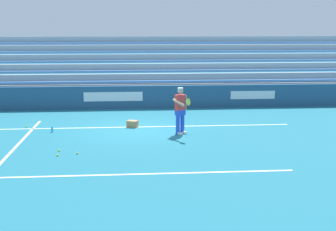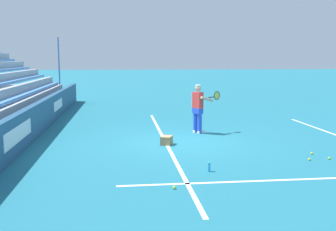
# 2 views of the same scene
# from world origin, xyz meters

# --- Properties ---
(ground_plane) EXTENTS (160.00, 160.00, 0.00)m
(ground_plane) POSITION_xyz_m (0.00, 0.00, 0.00)
(ground_plane) COLOR #1E6B7F
(court_baseline_white) EXTENTS (12.00, 0.10, 0.01)m
(court_baseline_white) POSITION_xyz_m (0.00, -0.50, 0.00)
(court_baseline_white) COLOR white
(court_baseline_white) RESTS_ON ground
(back_wall_sponsor_board) EXTENTS (25.39, 0.25, 1.10)m
(back_wall_sponsor_board) POSITION_xyz_m (-0.01, -4.78, 0.55)
(back_wall_sponsor_board) COLOR navy
(back_wall_sponsor_board) RESTS_ON ground
(tennis_player) EXTENTS (0.59, 1.06, 1.71)m
(tennis_player) POSITION_xyz_m (-1.50, 0.83, 0.89)
(tennis_player) COLOR blue
(tennis_player) RESTS_ON ground
(ball_box_cardboard) EXTENTS (0.48, 0.43, 0.26)m
(ball_box_cardboard) POSITION_xyz_m (0.25, -0.50, 0.13)
(ball_box_cardboard) COLOR #A87F51
(ball_box_cardboard) RESTS_ON ground
(tennis_ball_far_right) EXTENTS (0.07, 0.07, 0.07)m
(tennis_ball_far_right) POSITION_xyz_m (2.60, 2.97, 0.03)
(tennis_ball_far_right) COLOR #CCE533
(tennis_ball_far_right) RESTS_ON ground
(tennis_ball_far_left) EXTENTS (0.07, 0.07, 0.07)m
(tennis_ball_far_left) POSITION_xyz_m (2.57, 3.53, 0.03)
(tennis_ball_far_left) COLOR #CCE533
(tennis_ball_far_left) RESTS_ON ground
(tennis_ball_stray_back) EXTENTS (0.07, 0.07, 0.07)m
(tennis_ball_stray_back) POSITION_xyz_m (1.99, 3.34, 0.03)
(tennis_ball_stray_back) COLOR #CCE533
(tennis_ball_stray_back) RESTS_ON ground
(tennis_ball_by_box) EXTENTS (0.07, 0.07, 0.07)m
(tennis_ball_by_box) POSITION_xyz_m (4.42, -0.82, 0.03)
(tennis_ball_by_box) COLOR #CCE533
(tennis_ball_by_box) RESTS_ON ground
(water_bottle) EXTENTS (0.07, 0.07, 0.22)m
(water_bottle) POSITION_xyz_m (3.26, 0.16, 0.11)
(water_bottle) COLOR #33B2E5
(water_bottle) RESTS_ON ground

